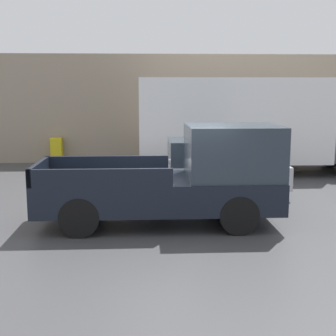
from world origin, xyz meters
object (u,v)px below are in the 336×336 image
object	(u,v)px
car	(208,168)
pickup_truck	(183,179)
newspaper_box	(57,151)
delivery_truck	(251,123)

from	to	relation	value
car	pickup_truck	bearing A→B (deg)	-109.04
pickup_truck	newspaper_box	bearing A→B (deg)	116.34
delivery_truck	newspaper_box	world-z (taller)	delivery_truck
pickup_truck	car	world-z (taller)	pickup_truck
pickup_truck	delivery_truck	distance (m)	7.11
car	delivery_truck	xyz separation A→B (m)	(2.01, 3.55, 1.03)
newspaper_box	delivery_truck	bearing A→B (deg)	-18.99
pickup_truck	newspaper_box	distance (m)	10.01
car	delivery_truck	world-z (taller)	delivery_truck
pickup_truck	delivery_truck	world-z (taller)	delivery_truck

